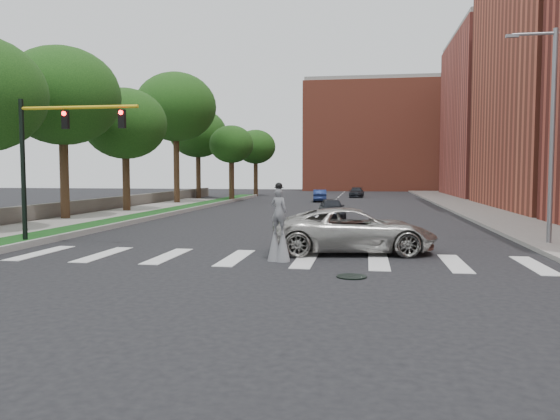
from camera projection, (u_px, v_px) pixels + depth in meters
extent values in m
plane|color=black|center=(265.00, 264.00, 18.68)|extent=(160.00, 160.00, 0.00)
cube|color=#113B14|center=(161.00, 213.00, 40.17)|extent=(2.00, 60.00, 0.25)
cube|color=gray|center=(175.00, 213.00, 40.01)|extent=(0.20, 60.00, 0.28)
cube|color=gray|center=(45.00, 226.00, 30.79)|extent=(4.00, 60.00, 0.18)
cube|color=gray|center=(487.00, 212.00, 41.36)|extent=(5.00, 90.00, 0.18)
cube|color=#544F48|center=(104.00, 205.00, 42.97)|extent=(0.50, 56.00, 1.10)
cylinder|color=black|center=(352.00, 277.00, 16.24)|extent=(0.90, 0.90, 0.04)
cube|color=#B14D41|center=(518.00, 117.00, 67.76)|extent=(16.00, 22.00, 20.00)
cube|color=#A74A34|center=(382.00, 138.00, 93.97)|extent=(26.00, 14.00, 18.00)
cylinder|color=slate|center=(552.00, 139.00, 22.57)|extent=(0.20, 0.20, 9.00)
cylinder|color=slate|center=(535.00, 34.00, 22.39)|extent=(1.80, 0.12, 0.12)
cube|color=slate|center=(512.00, 36.00, 22.54)|extent=(0.50, 0.18, 0.12)
cylinder|color=black|center=(23.00, 173.00, 23.14)|extent=(0.20, 0.20, 6.20)
cylinder|color=gold|center=(78.00, 107.00, 22.54)|extent=(5.20, 0.14, 0.14)
cube|color=black|center=(65.00, 120.00, 22.67)|extent=(0.28, 0.18, 0.75)
cylinder|color=#FF0C0C|center=(64.00, 114.00, 22.56)|extent=(0.18, 0.06, 0.18)
cube|color=black|center=(122.00, 119.00, 22.28)|extent=(0.28, 0.18, 0.75)
cylinder|color=#FF0C0C|center=(121.00, 112.00, 22.17)|extent=(0.18, 0.06, 0.18)
cylinder|color=#382516|center=(283.00, 248.00, 19.08)|extent=(0.07, 0.07, 0.95)
cylinder|color=#382516|center=(275.00, 247.00, 19.22)|extent=(0.07, 0.07, 0.95)
cone|color=slate|center=(283.00, 245.00, 19.07)|extent=(0.52, 0.52, 1.19)
cone|color=slate|center=(275.00, 244.00, 19.22)|extent=(0.52, 0.52, 1.19)
imported|color=slate|center=(279.00, 211.00, 19.06)|extent=(0.68, 0.55, 1.63)
sphere|color=black|center=(279.00, 186.00, 19.00)|extent=(0.26, 0.26, 0.26)
cylinder|color=black|center=(279.00, 188.00, 19.01)|extent=(0.34, 0.34, 0.02)
cube|color=yellow|center=(281.00, 198.00, 19.16)|extent=(0.22, 0.05, 0.10)
imported|color=#A29F99|center=(354.00, 230.00, 21.12)|extent=(6.64, 3.77, 1.75)
imported|color=black|center=(332.00, 208.00, 37.08)|extent=(2.27, 4.21, 1.36)
imported|color=#16234F|center=(320.00, 196.00, 57.52)|extent=(1.72, 4.00, 1.28)
imported|color=black|center=(357.00, 192.00, 67.35)|extent=(1.84, 4.28, 1.23)
cylinder|color=#382516|center=(64.00, 173.00, 34.83)|extent=(0.56, 0.56, 6.12)
ellipsoid|color=#133510|center=(62.00, 96.00, 34.49)|extent=(7.29, 7.29, 6.20)
cylinder|color=#382516|center=(126.00, 179.00, 42.00)|extent=(0.56, 0.56, 5.24)
ellipsoid|color=#133510|center=(125.00, 124.00, 41.71)|extent=(6.35, 6.35, 5.40)
cylinder|color=#382516|center=(176.00, 166.00, 52.87)|extent=(0.56, 0.56, 7.44)
ellipsoid|color=#133510|center=(176.00, 107.00, 52.47)|extent=(7.78, 7.78, 6.61)
cylinder|color=#382516|center=(198.00, 173.00, 64.37)|extent=(0.56, 0.56, 6.01)
ellipsoid|color=#133510|center=(198.00, 133.00, 64.05)|extent=(6.74, 6.74, 5.73)
cylinder|color=#382516|center=(232.00, 178.00, 57.76)|extent=(0.56, 0.56, 4.89)
ellipsoid|color=#133510|center=(231.00, 144.00, 57.51)|extent=(4.66, 4.66, 3.96)
cylinder|color=#382516|center=(256.00, 176.00, 71.87)|extent=(0.56, 0.56, 5.12)
ellipsoid|color=#133510|center=(256.00, 147.00, 71.60)|extent=(5.26, 5.26, 4.47)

